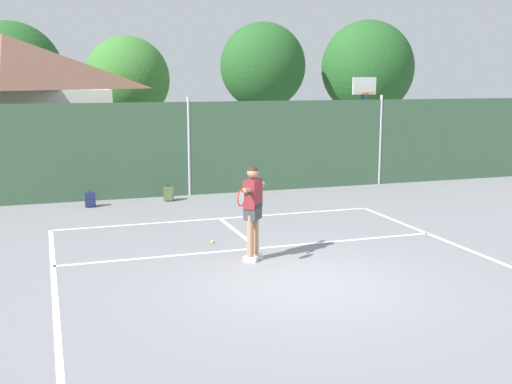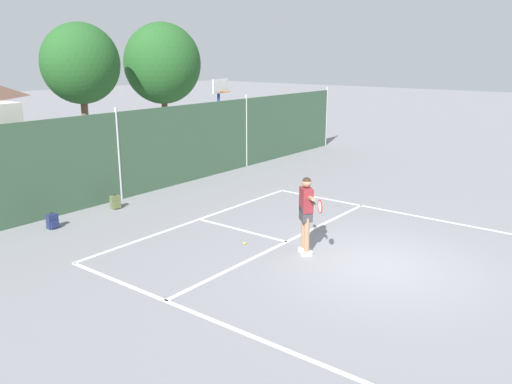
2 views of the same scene
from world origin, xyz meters
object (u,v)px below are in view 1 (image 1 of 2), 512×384
at_px(tennis_ball, 212,242).
at_px(tennis_player, 253,204).
at_px(backpack_olive, 169,194).
at_px(backpack_navy, 90,200).
at_px(basketball_hoop, 363,113).

bearing_deg(tennis_ball, tennis_player, -74.42).
bearing_deg(backpack_olive, tennis_ball, -90.16).
distance_m(tennis_ball, backpack_navy, 5.37).
xyz_separation_m(basketball_hoop, tennis_ball, (-7.48, -7.41, -2.28)).
height_order(basketball_hoop, backpack_olive, basketball_hoop).
relative_size(tennis_player, tennis_ball, 28.10).
bearing_deg(backpack_olive, basketball_hoop, 17.33).
bearing_deg(backpack_navy, basketball_hoop, 14.55).
height_order(tennis_ball, backpack_navy, backpack_navy).
relative_size(tennis_ball, backpack_olive, 0.14).
xyz_separation_m(tennis_player, tennis_ball, (-0.42, 1.51, -1.08)).
distance_m(backpack_navy, backpack_olive, 2.23).
height_order(basketball_hoop, backpack_navy, basketball_hoop).
relative_size(basketball_hoop, backpack_olive, 7.67).
xyz_separation_m(basketball_hoop, tennis_player, (-7.06, -8.92, -1.20)).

